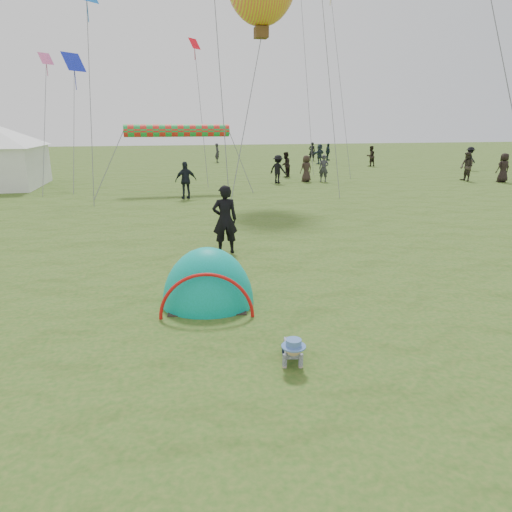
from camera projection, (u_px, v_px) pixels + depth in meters
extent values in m
plane|color=#275518|center=(307.00, 364.00, 6.96)|extent=(140.00, 140.00, 0.00)
ellipsoid|color=#049571|center=(208.00, 304.00, 9.26)|extent=(2.06, 1.79, 2.38)
imported|color=black|center=(225.00, 220.00, 12.64)|extent=(0.70, 0.46, 1.91)
imported|color=#2E2F33|center=(324.00, 168.00, 28.13)|extent=(0.71, 0.64, 1.63)
imported|color=#362F28|center=(467.00, 167.00, 28.34)|extent=(0.69, 0.88, 1.79)
imported|color=black|center=(186.00, 180.00, 21.78)|extent=(1.10, 0.61, 1.77)
imported|color=black|center=(278.00, 169.00, 27.37)|extent=(1.18, 1.22, 1.67)
imported|color=black|center=(503.00, 168.00, 27.83)|extent=(0.88, 0.59, 1.76)
imported|color=#2B2A30|center=(217.00, 153.00, 41.55)|extent=(0.45, 0.65, 1.71)
imported|color=black|center=(285.00, 165.00, 30.40)|extent=(0.99, 1.02, 1.66)
imported|color=black|center=(470.00, 159.00, 34.92)|extent=(0.70, 1.16, 1.75)
imported|color=#2F231D|center=(306.00, 169.00, 28.13)|extent=(0.90, 0.71, 1.61)
imported|color=#28363E|center=(319.00, 154.00, 40.24)|extent=(1.58, 1.35, 1.72)
imported|color=black|center=(312.00, 151.00, 43.57)|extent=(0.72, 0.57, 1.73)
imported|color=black|center=(371.00, 156.00, 37.97)|extent=(0.94, 0.81, 1.66)
imported|color=#1A2930|center=(328.00, 152.00, 43.94)|extent=(0.39, 0.94, 1.60)
cylinder|color=red|center=(177.00, 131.00, 23.45)|extent=(5.35, 0.64, 0.64)
plane|color=red|center=(194.00, 44.00, 28.24)|extent=(0.80, 0.80, 0.65)
plane|color=#101DB3|center=(74.00, 62.00, 26.04)|extent=(1.27, 1.27, 1.04)
plane|color=pink|center=(46.00, 59.00, 25.37)|extent=(0.77, 0.77, 0.63)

